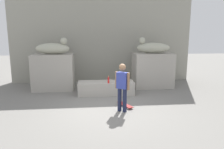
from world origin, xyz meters
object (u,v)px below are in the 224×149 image
at_px(bottle_clear, 123,79).
at_px(bottle_red, 109,80).
at_px(statue_reclining_left, 53,48).
at_px(skateboard, 125,105).
at_px(statue_reclining_right, 152,47).
at_px(skater, 122,86).

bearing_deg(bottle_clear, bottle_red, -153.10).
xyz_separation_m(statue_reclining_left, skateboard, (2.98, -2.86, -1.92)).
distance_m(skateboard, bottle_red, 1.60).
height_order(statue_reclining_right, skater, statue_reclining_right).
height_order(statue_reclining_left, bottle_clear, statue_reclining_left).
distance_m(statue_reclining_left, bottle_red, 3.16).
relative_size(statue_reclining_left, bottle_red, 5.28).
height_order(skater, bottle_clear, skater).
relative_size(skater, bottle_clear, 6.22).
xyz_separation_m(statue_reclining_right, bottle_clear, (-1.62, -1.14, -1.30)).
relative_size(statue_reclining_left, bottle_clear, 6.16).
xyz_separation_m(statue_reclining_left, bottle_clear, (3.16, -1.13, -1.30)).
relative_size(statue_reclining_right, bottle_red, 5.34).
bearing_deg(statue_reclining_right, bottle_clear, 45.18).
xyz_separation_m(statue_reclining_left, bottle_red, (2.48, -1.47, -1.28)).
bearing_deg(skater, bottle_clear, 116.88).
bearing_deg(statue_reclining_right, statue_reclining_left, 10.21).
height_order(statue_reclining_left, skater, statue_reclining_left).
bearing_deg(bottle_clear, statue_reclining_left, 160.33).
height_order(statue_reclining_left, skateboard, statue_reclining_left).
xyz_separation_m(statue_reclining_right, skater, (-1.99, -3.35, -1.06)).
relative_size(statue_reclining_right, bottle_clear, 6.23).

